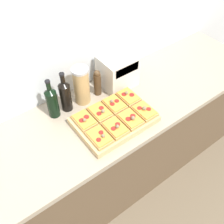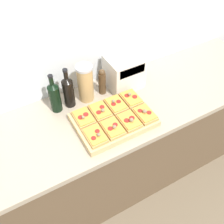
% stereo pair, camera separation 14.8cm
% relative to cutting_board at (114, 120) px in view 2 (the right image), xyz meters
% --- Properties ---
extents(ground_plane, '(12.00, 12.00, 0.00)m').
position_rel_cutting_board_xyz_m(ground_plane, '(-0.00, -0.22, -0.93)').
color(ground_plane, brown).
extents(wall_back, '(6.00, 0.06, 2.50)m').
position_rel_cutting_board_xyz_m(wall_back, '(-0.00, 0.46, 0.32)').
color(wall_back, silver).
rests_on(wall_back, ground_plane).
extents(kitchen_counter, '(2.63, 0.67, 0.90)m').
position_rel_cutting_board_xyz_m(kitchen_counter, '(-0.00, 0.10, -0.47)').
color(kitchen_counter, brown).
rests_on(kitchen_counter, ground_plane).
extents(cutting_board, '(0.49, 0.34, 0.04)m').
position_rel_cutting_board_xyz_m(cutting_board, '(0.00, 0.00, 0.00)').
color(cutting_board, tan).
rests_on(cutting_board, kitchen_counter).
extents(pizza_slice_back_left, '(0.11, 0.15, 0.05)m').
position_rel_cutting_board_xyz_m(pizza_slice_back_left, '(-0.18, 0.08, 0.04)').
color(pizza_slice_back_left, tan).
rests_on(pizza_slice_back_left, cutting_board).
extents(pizza_slice_back_midleft, '(0.11, 0.15, 0.05)m').
position_rel_cutting_board_xyz_m(pizza_slice_back_midleft, '(-0.06, 0.08, 0.04)').
color(pizza_slice_back_midleft, tan).
rests_on(pizza_slice_back_midleft, cutting_board).
extents(pizza_slice_back_midright, '(0.11, 0.15, 0.05)m').
position_rel_cutting_board_xyz_m(pizza_slice_back_midright, '(0.06, 0.08, 0.04)').
color(pizza_slice_back_midright, tan).
rests_on(pizza_slice_back_midright, cutting_board).
extents(pizza_slice_back_right, '(0.11, 0.15, 0.05)m').
position_rel_cutting_board_xyz_m(pizza_slice_back_right, '(0.18, 0.08, 0.04)').
color(pizza_slice_back_right, tan).
rests_on(pizza_slice_back_right, cutting_board).
extents(pizza_slice_front_left, '(0.11, 0.15, 0.05)m').
position_rel_cutting_board_xyz_m(pizza_slice_front_left, '(-0.17, -0.08, 0.04)').
color(pizza_slice_front_left, tan).
rests_on(pizza_slice_front_left, cutting_board).
extents(pizza_slice_front_midleft, '(0.11, 0.15, 0.05)m').
position_rel_cutting_board_xyz_m(pizza_slice_front_midleft, '(-0.06, -0.08, 0.04)').
color(pizza_slice_front_midleft, tan).
rests_on(pizza_slice_front_midleft, cutting_board).
extents(pizza_slice_front_midright, '(0.11, 0.15, 0.05)m').
position_rel_cutting_board_xyz_m(pizza_slice_front_midright, '(0.06, -0.08, 0.04)').
color(pizza_slice_front_midright, tan).
rests_on(pizza_slice_front_midright, cutting_board).
extents(pizza_slice_front_right, '(0.11, 0.15, 0.05)m').
position_rel_cutting_board_xyz_m(pizza_slice_front_right, '(0.18, -0.08, 0.04)').
color(pizza_slice_front_right, tan).
rests_on(pizza_slice_front_right, cutting_board).
extents(olive_oil_bottle, '(0.07, 0.07, 0.29)m').
position_rel_cutting_board_xyz_m(olive_oil_bottle, '(-0.28, 0.29, 0.10)').
color(olive_oil_bottle, black).
rests_on(olive_oil_bottle, kitchen_counter).
extents(wine_bottle, '(0.07, 0.07, 0.30)m').
position_rel_cutting_board_xyz_m(wine_bottle, '(-0.18, 0.29, 0.10)').
color(wine_bottle, black).
rests_on(wine_bottle, kitchen_counter).
extents(grain_jar_tall, '(0.11, 0.11, 0.27)m').
position_rel_cutting_board_xyz_m(grain_jar_tall, '(-0.06, 0.29, 0.11)').
color(grain_jar_tall, tan).
rests_on(grain_jar_tall, kitchen_counter).
extents(pepper_mill, '(0.05, 0.05, 0.20)m').
position_rel_cutting_board_xyz_m(pepper_mill, '(0.07, 0.29, 0.08)').
color(pepper_mill, '#47331E').
rests_on(pepper_mill, kitchen_counter).
extents(toaster_oven, '(0.26, 0.21, 0.24)m').
position_rel_cutting_board_xyz_m(toaster_oven, '(0.24, 0.28, 0.10)').
color(toaster_oven, beige).
rests_on(toaster_oven, kitchen_counter).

